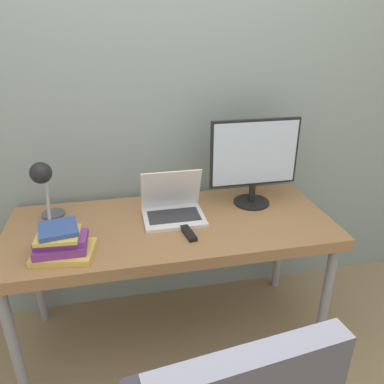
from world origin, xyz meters
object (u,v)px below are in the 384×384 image
Objects in this scene: desk_lamp at (43,181)px; book_stack at (61,243)px; laptop at (173,208)px; monitor at (254,158)px.

desk_lamp is 0.36m from book_stack.
book_stack is at bearing -155.19° from laptop.
monitor is at bearing 17.62° from book_stack.
desk_lamp is at bearing -178.47° from monitor.
laptop is at bearing -3.73° from desk_lamp.
book_stack is (-1.01, -0.32, -0.21)m from monitor.
monitor is 1.10m from desk_lamp.
monitor reaches higher than desk_lamp.
book_stack is at bearing -162.38° from monitor.
monitor reaches higher than book_stack.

